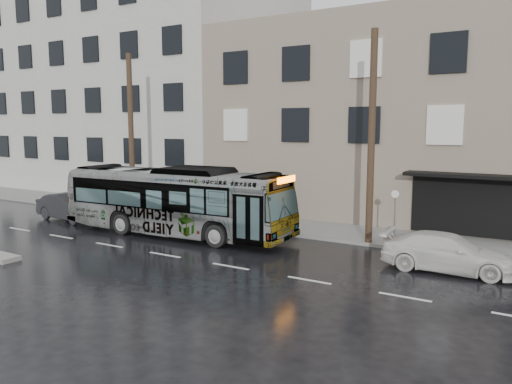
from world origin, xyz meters
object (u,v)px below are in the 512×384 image
utility_pole_front (372,138)px  white_sedan (448,253)px  sign_post (395,217)px  utility_pole_rear (131,135)px  dark_sedan (71,207)px  bus (175,201)px

utility_pole_front → white_sedan: (3.67, -2.22, -3.98)m
sign_post → utility_pole_rear: bearing=180.0°
utility_pole_front → dark_sedan: bearing=-169.8°
utility_pole_rear → bus: bearing=-26.1°
utility_pole_rear → white_sedan: size_ratio=1.94×
utility_pole_rear → bus: 6.74m
utility_pole_rear → white_sedan: 18.25m
utility_pole_front → sign_post: bearing=0.0°
bus → white_sedan: size_ratio=2.53×
utility_pole_front → dark_sedan: size_ratio=2.00×
utility_pole_rear → dark_sedan: utility_pole_rear is taller
sign_post → dark_sedan: sign_post is taller
utility_pole_front → bus: utility_pole_front is taller
utility_pole_front → dark_sedan: 16.60m
bus → dark_sedan: 7.35m
utility_pole_front → white_sedan: size_ratio=1.94×
white_sedan → sign_post: bearing=47.0°
utility_pole_front → white_sedan: 5.85m
sign_post → white_sedan: sign_post is taller
utility_pole_rear → sign_post: 15.46m
utility_pole_rear → sign_post: (15.10, 0.00, -3.30)m
utility_pole_front → sign_post: (1.10, 0.00, -3.30)m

